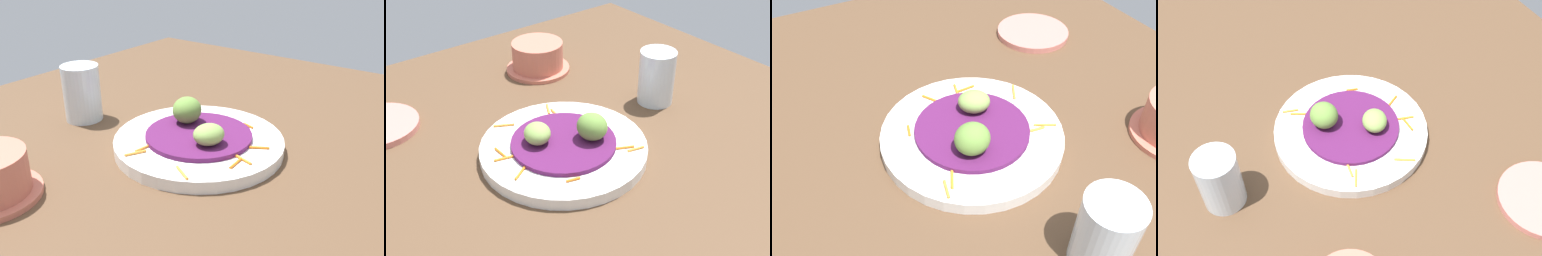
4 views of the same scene
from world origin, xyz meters
TOP-DOWN VIEW (x-y plane):
  - table_surface at (0.00, 0.00)cm, footprint 110.00×110.00cm
  - main_plate at (-4.51, 0.29)cm, footprint 27.50×27.50cm
  - cabbage_bed at (-4.51, 0.29)cm, footprint 17.27×17.27cm
  - carrot_garnish at (-6.34, -1.67)cm, footprint 20.97×21.02cm
  - guac_scoop_left at (-6.82, -3.51)cm, footprint 6.32×6.01cm
  - guac_scoop_center at (-2.20, 4.08)cm, footprint 5.98×5.74cm
  - side_plate_small at (-31.18, -21.44)cm, footprint 14.53×14.53cm
  - water_glass at (-7.55, 24.41)cm, footprint 6.84×6.84cm

SIDE VIEW (x-z plane):
  - table_surface at x=0.00cm, z-range 0.00..2.00cm
  - side_plate_small at x=-31.18cm, z-range 2.00..3.14cm
  - main_plate at x=-4.51cm, z-range 2.00..3.98cm
  - carrot_garnish at x=-6.34cm, z-range 3.98..4.38cm
  - cabbage_bed at x=-4.51cm, z-range 3.98..4.74cm
  - guac_scoop_left at x=-6.82cm, z-range 4.74..7.99cm
  - guac_scoop_center at x=-2.20cm, z-range 4.74..9.21cm
  - water_glass at x=-7.55cm, z-range 2.00..12.44cm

